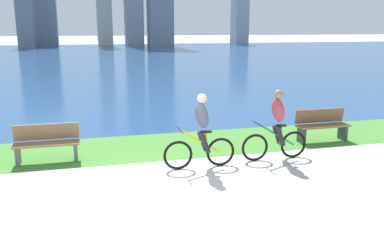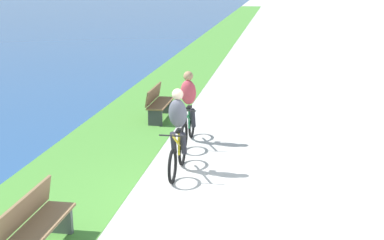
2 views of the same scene
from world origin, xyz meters
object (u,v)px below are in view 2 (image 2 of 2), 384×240
object	(u,v)px
bench_near_path	(36,225)
bench_far_along_path	(158,103)
cyclist_lead	(178,132)
cyclist_trailing	(188,108)

from	to	relation	value
bench_near_path	bench_far_along_path	bearing A→B (deg)	-0.38
cyclist_lead	bench_near_path	size ratio (longest dim) A/B	1.14
cyclist_lead	bench_near_path	bearing A→B (deg)	158.63
cyclist_trailing	bench_far_along_path	size ratio (longest dim) A/B	1.14
cyclist_lead	bench_far_along_path	world-z (taller)	cyclist_lead
cyclist_lead	cyclist_trailing	distance (m)	1.92
cyclist_lead	bench_far_along_path	xyz separation A→B (m)	(3.88, 1.29, -0.39)
cyclist_trailing	bench_near_path	xyz separation A→B (m)	(-5.34, 1.21, -0.39)
cyclist_lead	cyclist_trailing	bearing A→B (deg)	3.78
cyclist_trailing	bench_near_path	bearing A→B (deg)	167.19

